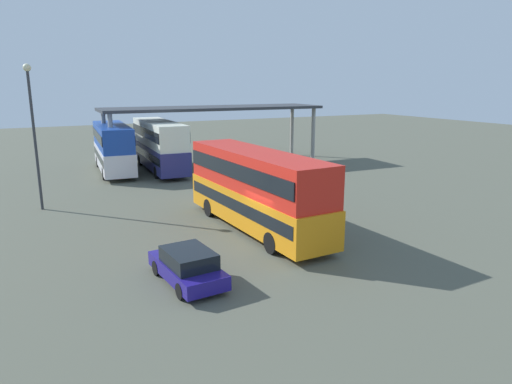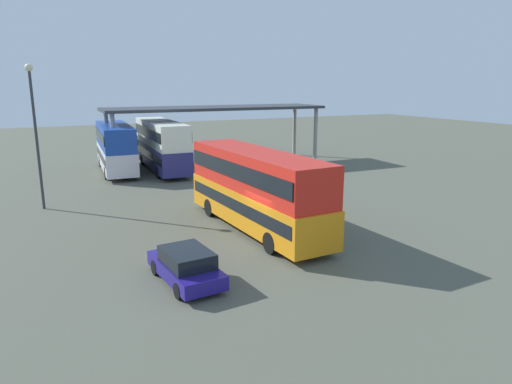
# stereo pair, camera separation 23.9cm
# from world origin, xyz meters

# --- Properties ---
(ground_plane) EXTENTS (140.00, 140.00, 0.00)m
(ground_plane) POSITION_xyz_m (0.00, 0.00, 0.00)
(ground_plane) COLOR #535648
(double_decker_main) EXTENTS (3.02, 11.19, 4.11)m
(double_decker_main) POSITION_xyz_m (0.45, 2.48, 2.26)
(double_decker_main) COLOR orange
(double_decker_main) RESTS_ON ground_plane
(parked_hatchback) EXTENTS (2.03, 4.11, 1.35)m
(parked_hatchback) POSITION_xyz_m (-4.90, -2.26, 0.67)
(parked_hatchback) COLOR navy
(parked_hatchback) RESTS_ON ground_plane
(double_decker_near_canopy) EXTENTS (3.19, 10.17, 4.04)m
(double_decker_near_canopy) POSITION_xyz_m (-3.17, 22.16, 2.22)
(double_decker_near_canopy) COLOR silver
(double_decker_near_canopy) RESTS_ON ground_plane
(double_decker_mid_row) EXTENTS (2.89, 10.91, 4.28)m
(double_decker_mid_row) POSITION_xyz_m (0.53, 21.00, 2.34)
(double_decker_mid_row) COLOR navy
(double_decker_mid_row) RESTS_ON ground_plane
(depot_canopy) EXTENTS (20.20, 6.09, 5.36)m
(depot_canopy) POSITION_xyz_m (5.83, 21.60, 5.00)
(depot_canopy) COLOR #33353A
(depot_canopy) RESTS_ON ground_plane
(lamppost_tall) EXTENTS (0.44, 0.44, 8.54)m
(lamppost_tall) POSITION_xyz_m (-9.35, 11.82, 5.31)
(lamppost_tall) COLOR #33353A
(lamppost_tall) RESTS_ON ground_plane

